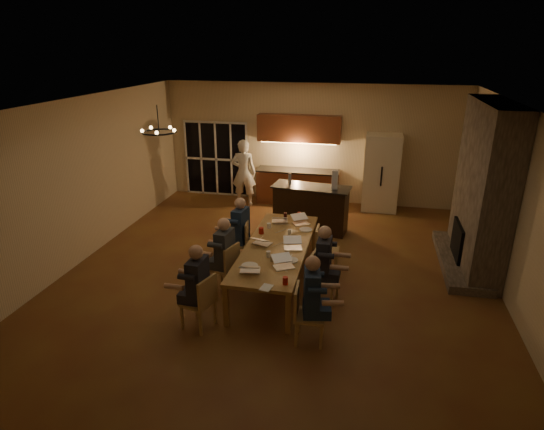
{
  "coord_description": "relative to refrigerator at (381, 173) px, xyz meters",
  "views": [
    {
      "loc": [
        1.53,
        -7.6,
        4.16
      ],
      "look_at": [
        -0.17,
        0.3,
        1.09
      ],
      "focal_mm": 30.0,
      "sensor_mm": 36.0,
      "label": 1
    }
  ],
  "objects": [
    {
      "name": "mug_mid",
      "position": [
        -1.72,
        -3.92,
        -0.2
      ],
      "size": [
        0.07,
        0.07,
        0.1
      ],
      "primitive_type": "cylinder",
      "color": "silver",
      "rests_on": "dining_table"
    },
    {
      "name": "kitchenette",
      "position": [
        -2.2,
        0.05,
        0.2
      ],
      "size": [
        2.24,
        0.68,
        2.4
      ],
      "primitive_type": null,
      "color": "brown",
      "rests_on": "ground"
    },
    {
      "name": "laptop_b",
      "position": [
        -1.57,
        -5.28,
        -0.14
      ],
      "size": [
        0.42,
        0.4,
        0.23
      ],
      "primitive_type": null,
      "rotation": [
        0.0,
        0.0,
        0.52
      ],
      "color": "silver",
      "rests_on": "dining_table"
    },
    {
      "name": "laptop_f",
      "position": [
        -1.58,
        -3.36,
        -0.14
      ],
      "size": [
        0.42,
        0.41,
        0.23
      ],
      "primitive_type": null,
      "rotation": [
        0.0,
        0.0,
        0.57
      ],
      "color": "silver",
      "rests_on": "dining_table"
    },
    {
      "name": "fireplace",
      "position": [
        1.8,
        -2.95,
        0.6
      ],
      "size": [
        0.58,
        2.5,
        3.2
      ],
      "primitive_type": "cube",
      "color": "#695D52",
      "rests_on": "ground"
    },
    {
      "name": "chair_left_near",
      "position": [
        -2.76,
        -6.08,
        -0.55
      ],
      "size": [
        0.55,
        0.55,
        0.89
      ],
      "primitive_type": null,
      "rotation": [
        0.0,
        0.0,
        -1.88
      ],
      "color": "tan",
      "rests_on": "ground"
    },
    {
      "name": "chair_right_near",
      "position": [
        -1.02,
        -6.09,
        -0.55
      ],
      "size": [
        0.46,
        0.46,
        0.89
      ],
      "primitive_type": null,
      "rotation": [
        0.0,
        0.0,
        1.63
      ],
      "color": "tan",
      "rests_on": "ground"
    },
    {
      "name": "refrigerator",
      "position": [
        0.0,
        0.0,
        0.0
      ],
      "size": [
        0.9,
        0.68,
        2.0
      ],
      "primitive_type": "cube",
      "color": "#F1E8C9",
      "rests_on": "ground"
    },
    {
      "name": "person_left_near",
      "position": [
        -2.75,
        -6.06,
        -0.31
      ],
      "size": [
        0.63,
        0.63,
        1.38
      ],
      "primitive_type": null,
      "rotation": [
        0.0,
        0.0,
        -1.62
      ],
      "color": "#24262F",
      "rests_on": "ground"
    },
    {
      "name": "plate_near",
      "position": [
        -1.5,
        -5.01,
        -0.24
      ],
      "size": [
        0.24,
        0.24,
        0.02
      ],
      "primitive_type": "cylinder",
      "color": "silver",
      "rests_on": "dining_table"
    },
    {
      "name": "dining_table",
      "position": [
        -1.85,
        -4.46,
        -0.62
      ],
      "size": [
        1.1,
        3.15,
        0.75
      ],
      "primitive_type": "cube",
      "color": "#A88543",
      "rests_on": "ground"
    },
    {
      "name": "plate_left",
      "position": [
        -2.12,
        -5.36,
        -0.24
      ],
      "size": [
        0.28,
        0.28,
        0.02
      ],
      "primitive_type": "cylinder",
      "color": "silver",
      "rests_on": "dining_table"
    },
    {
      "name": "laptop_c",
      "position": [
        -2.13,
        -4.45,
        -0.14
      ],
      "size": [
        0.39,
        0.36,
        0.23
      ],
      "primitive_type": null,
      "rotation": [
        0.0,
        0.0,
        2.84
      ],
      "color": "silver",
      "rests_on": "dining_table"
    },
    {
      "name": "ceiling",
      "position": [
        -1.9,
        -4.15,
        2.22
      ],
      "size": [
        8.0,
        9.0,
        0.04
      ],
      "primitive_type": "cube",
      "color": "white",
      "rests_on": "back_wall"
    },
    {
      "name": "chair_right_far",
      "position": [
        -1.0,
        -3.81,
        -0.55
      ],
      "size": [
        0.44,
        0.44,
        0.89
      ],
      "primitive_type": null,
      "rotation": [
        0.0,
        0.0,
        1.58
      ],
      "color": "tan",
      "rests_on": "ground"
    },
    {
      "name": "chair_left_far",
      "position": [
        -2.78,
        -3.84,
        -0.55
      ],
      "size": [
        0.5,
        0.5,
        0.89
      ],
      "primitive_type": null,
      "rotation": [
        0.0,
        0.0,
        -1.41
      ],
      "color": "tan",
      "rests_on": "ground"
    },
    {
      "name": "laptop_a",
      "position": [
        -2.07,
        -5.5,
        -0.14
      ],
      "size": [
        0.36,
        0.33,
        0.23
      ],
      "primitive_type": null,
      "rotation": [
        0.0,
        0.0,
        3.31
      ],
      "color": "silver",
      "rests_on": "dining_table"
    },
    {
      "name": "bar_bottle",
      "position": [
        -2.12,
        -1.69,
        0.2
      ],
      "size": [
        0.07,
        0.07,
        0.24
      ],
      "primitive_type": "cylinder",
      "color": "#99999E",
      "rests_on": "bar_island"
    },
    {
      "name": "redcup_near",
      "position": [
        -1.45,
        -5.81,
        -0.19
      ],
      "size": [
        0.08,
        0.08,
        0.12
      ],
      "primitive_type": "cylinder",
      "color": "#B6170C",
      "rests_on": "dining_table"
    },
    {
      "name": "chandelier",
      "position": [
        -3.85,
        -4.66,
        1.75
      ],
      "size": [
        0.58,
        0.58,
        0.03
      ],
      "primitive_type": "torus",
      "color": "black",
      "rests_on": "ceiling"
    },
    {
      "name": "left_wall",
      "position": [
        -5.92,
        -4.15,
        0.6
      ],
      "size": [
        0.04,
        9.0,
        3.2
      ],
      "primitive_type": "cube",
      "color": "beige",
      "rests_on": "ground"
    },
    {
      "name": "chair_right_mid",
      "position": [
        -0.93,
        -4.91,
        -0.55
      ],
      "size": [
        0.51,
        0.51,
        0.89
      ],
      "primitive_type": null,
      "rotation": [
        0.0,
        0.0,
        1.4
      ],
      "color": "tan",
      "rests_on": "ground"
    },
    {
      "name": "person_left_far",
      "position": [
        -2.71,
        -3.81,
        -0.31
      ],
      "size": [
        0.68,
        0.68,
        1.38
      ],
      "primitive_type": null,
      "rotation": [
        0.0,
        0.0,
        -1.72
      ],
      "color": "#1D2B4A",
      "rests_on": "ground"
    },
    {
      "name": "laptop_e",
      "position": [
        -2.03,
        -3.31,
        -0.14
      ],
      "size": [
        0.37,
        0.34,
        0.23
      ],
      "primitive_type": null,
      "rotation": [
        0.0,
        0.0,
        3.35
      ],
      "color": "silver",
      "rests_on": "dining_table"
    },
    {
      "name": "back_wall",
      "position": [
        -1.9,
        0.37,
        0.6
      ],
      "size": [
        8.0,
        0.04,
        3.2
      ],
      "primitive_type": "cube",
      "color": "beige",
      "rests_on": "ground"
    },
    {
      "name": "french_doors",
      "position": [
        -4.6,
        0.32,
        0.05
      ],
      "size": [
        1.86,
        0.08,
        2.1
      ],
      "primitive_type": "cube",
      "color": "black",
      "rests_on": "ground"
    },
    {
      "name": "bar_island",
      "position": [
        -1.59,
        -1.82,
        -0.46
      ],
      "size": [
        1.84,
        0.89,
        1.08
      ],
      "primitive_type": "cube",
      "rotation": [
        0.0,
        0.0,
        -0.12
      ],
      "color": "black",
      "rests_on": "ground"
    },
    {
      "name": "can_cola",
      "position": [
        -1.95,
        -3.11,
        -0.19
      ],
      "size": [
        0.07,
        0.07,
        0.12
      ],
      "primitive_type": "cylinder",
      "color": "#3F0F0C",
      "rests_on": "dining_table"
    },
    {
      "name": "person_right_near",
      "position": [
        -1.01,
        -6.06,
        -0.31
      ],
      "size": [
        0.7,
        0.7,
        1.38
      ],
      "primitive_type": null,
      "rotation": [
        0.0,
        0.0,
        1.75
      ],
      "color": "#1D2B4A",
      "rests_on": "ground"
    },
    {
      "name": "person_right_mid",
      "position": [
        -0.96,
        -4.91,
        -0.31
      ],
      "size": [
        0.61,
        0.61,
        1.38
      ],
      "primitive_type": null,
      "rotation": [
        0.0,
        0.0,
        1.55
      ],
      "color": "#24262F",
      "rests_on": "ground"
    },
    {
      "name": "chair_left_mid",
      "position": [
        -2.73,
        -4.9,
        -0.55
      ],
      "size": [
        0.56,
        0.56,
        0.89
      ],
      "primitive_type": null,
      "rotation": [
        0.0,
        0.0,
        -1.9
      ],
      "color": "tan",
      "rests_on": "ground"
    },
    {
      "name": "bar_blender",
      "position": [
        -1.06,
        -1.89,
        0.29
      ],
      "size": [
        0.15,
        0.15,
        0.42
      ],
      "primitive_type": "cube",
      "rotation": [
        0.0,
        0.0,
        0.12
      ],
      "color": "silver",
      "rests_on": "bar_island"
    },
    {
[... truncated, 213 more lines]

